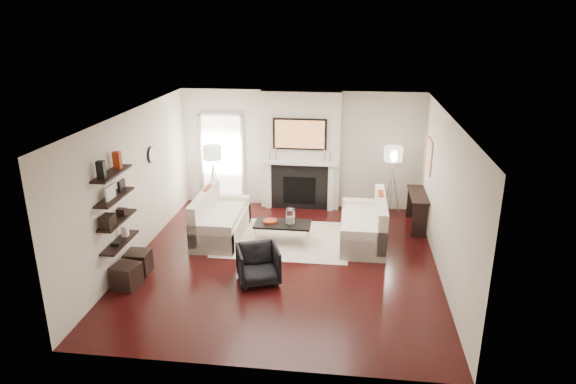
# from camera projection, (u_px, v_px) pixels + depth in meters

# --- Properties ---
(room_envelope) EXTENTS (6.00, 6.00, 6.00)m
(room_envelope) POSITION_uv_depth(u_px,v_px,m) (284.00, 192.00, 8.95)
(room_envelope) COLOR black
(room_envelope) RESTS_ON ground
(chimney_breast) EXTENTS (1.80, 0.25, 2.70)m
(chimney_breast) POSITION_uv_depth(u_px,v_px,m) (300.00, 151.00, 11.64)
(chimney_breast) COLOR silver
(chimney_breast) RESTS_ON floor
(fireplace_surround) EXTENTS (1.30, 0.02, 1.04)m
(fireplace_surround) POSITION_uv_depth(u_px,v_px,m) (299.00, 188.00, 11.79)
(fireplace_surround) COLOR black
(fireplace_surround) RESTS_ON floor
(firebox) EXTENTS (0.75, 0.02, 0.65)m
(firebox) POSITION_uv_depth(u_px,v_px,m) (299.00, 190.00, 11.81)
(firebox) COLOR black
(firebox) RESTS_ON floor
(mantel_pilaster_l) EXTENTS (0.12, 0.08, 1.10)m
(mantel_pilaster_l) POSITION_uv_depth(u_px,v_px,m) (268.00, 185.00, 11.83)
(mantel_pilaster_l) COLOR white
(mantel_pilaster_l) RESTS_ON floor
(mantel_pilaster_r) EXTENTS (0.12, 0.08, 1.10)m
(mantel_pilaster_r) POSITION_uv_depth(u_px,v_px,m) (331.00, 188.00, 11.67)
(mantel_pilaster_r) COLOR white
(mantel_pilaster_r) RESTS_ON floor
(mantel_shelf) EXTENTS (1.70, 0.18, 0.07)m
(mantel_shelf) POSITION_uv_depth(u_px,v_px,m) (299.00, 163.00, 11.54)
(mantel_shelf) COLOR white
(mantel_shelf) RESTS_ON chimney_breast
(tv_body) EXTENTS (1.20, 0.06, 0.70)m
(tv_body) POSITION_uv_depth(u_px,v_px,m) (300.00, 134.00, 11.35)
(tv_body) COLOR black
(tv_body) RESTS_ON chimney_breast
(tv_screen) EXTENTS (1.10, 0.00, 0.62)m
(tv_screen) POSITION_uv_depth(u_px,v_px,m) (300.00, 134.00, 11.32)
(tv_screen) COLOR #BF723F
(tv_screen) RESTS_ON tv_body
(candlestick_l_tall) EXTENTS (0.04, 0.04, 0.30)m
(candlestick_l_tall) POSITION_uv_depth(u_px,v_px,m) (275.00, 154.00, 11.56)
(candlestick_l_tall) COLOR silver
(candlestick_l_tall) RESTS_ON mantel_shelf
(candlestick_l_short) EXTENTS (0.04, 0.04, 0.24)m
(candlestick_l_short) POSITION_uv_depth(u_px,v_px,m) (270.00, 155.00, 11.58)
(candlestick_l_short) COLOR silver
(candlestick_l_short) RESTS_ON mantel_shelf
(candlestick_r_tall) EXTENTS (0.04, 0.04, 0.30)m
(candlestick_r_tall) POSITION_uv_depth(u_px,v_px,m) (324.00, 156.00, 11.43)
(candlestick_r_tall) COLOR silver
(candlestick_r_tall) RESTS_ON mantel_shelf
(candlestick_r_short) EXTENTS (0.04, 0.04, 0.24)m
(candlestick_r_short) POSITION_uv_depth(u_px,v_px,m) (330.00, 157.00, 11.42)
(candlestick_r_short) COLOR silver
(candlestick_r_short) RESTS_ON mantel_shelf
(hallway_panel) EXTENTS (0.90, 0.02, 2.10)m
(hallway_panel) POSITION_uv_depth(u_px,v_px,m) (222.00, 160.00, 12.05)
(hallway_panel) COLOR white
(hallway_panel) RESTS_ON floor
(door_trim_l) EXTENTS (0.06, 0.06, 2.16)m
(door_trim_l) POSITION_uv_depth(u_px,v_px,m) (202.00, 159.00, 12.09)
(door_trim_l) COLOR white
(door_trim_l) RESTS_ON floor
(door_trim_r) EXTENTS (0.06, 0.06, 2.16)m
(door_trim_r) POSITION_uv_depth(u_px,v_px,m) (242.00, 161.00, 11.98)
(door_trim_r) COLOR white
(door_trim_r) RESTS_ON floor
(door_trim_top) EXTENTS (1.02, 0.06, 0.06)m
(door_trim_top) POSITION_uv_depth(u_px,v_px,m) (220.00, 114.00, 11.68)
(door_trim_top) COLOR white
(door_trim_top) RESTS_ON wall_back
(rug) EXTENTS (2.60, 2.00, 0.01)m
(rug) POSITION_uv_depth(u_px,v_px,m) (284.00, 239.00, 10.33)
(rug) COLOR beige
(rug) RESTS_ON floor
(loveseat_left_base) EXTENTS (0.85, 1.80, 0.42)m
(loveseat_left_base) POSITION_uv_depth(u_px,v_px,m) (222.00, 227.00, 10.40)
(loveseat_left_base) COLOR white
(loveseat_left_base) RESTS_ON floor
(loveseat_left_back) EXTENTS (0.18, 1.80, 0.80)m
(loveseat_left_back) POSITION_uv_depth(u_px,v_px,m) (205.00, 212.00, 10.33)
(loveseat_left_back) COLOR white
(loveseat_left_back) RESTS_ON floor
(loveseat_left_arm_n) EXTENTS (0.85, 0.18, 0.60)m
(loveseat_left_arm_n) POSITION_uv_depth(u_px,v_px,m) (211.00, 239.00, 9.61)
(loveseat_left_arm_n) COLOR white
(loveseat_left_arm_n) RESTS_ON floor
(loveseat_left_arm_s) EXTENTS (0.85, 0.18, 0.60)m
(loveseat_left_arm_s) POSITION_uv_depth(u_px,v_px,m) (230.00, 209.00, 11.12)
(loveseat_left_arm_s) COLOR white
(loveseat_left_arm_s) RESTS_ON floor
(loveseat_left_cushion) EXTENTS (0.63, 1.44, 0.10)m
(loveseat_left_cushion) POSITION_uv_depth(u_px,v_px,m) (223.00, 215.00, 10.30)
(loveseat_left_cushion) COLOR white
(loveseat_left_cushion) RESTS_ON loveseat_left_base
(pillow_left_orange) EXTENTS (0.10, 0.42, 0.42)m
(pillow_left_orange) POSITION_uv_depth(u_px,v_px,m) (208.00, 197.00, 10.54)
(pillow_left_orange) COLOR maroon
(pillow_left_orange) RESTS_ON loveseat_left_cushion
(pillow_left_charcoal) EXTENTS (0.10, 0.40, 0.40)m
(pillow_left_charcoal) POSITION_uv_depth(u_px,v_px,m) (200.00, 208.00, 9.99)
(pillow_left_charcoal) COLOR black
(pillow_left_charcoal) RESTS_ON loveseat_left_cushion
(loveseat_right_base) EXTENTS (0.85, 1.80, 0.42)m
(loveseat_right_base) POSITION_uv_depth(u_px,v_px,m) (362.00, 232.00, 10.15)
(loveseat_right_base) COLOR white
(loveseat_right_base) RESTS_ON floor
(loveseat_right_back) EXTENTS (0.18, 1.80, 0.80)m
(loveseat_right_back) POSITION_uv_depth(u_px,v_px,m) (380.00, 218.00, 10.01)
(loveseat_right_back) COLOR white
(loveseat_right_back) RESTS_ON floor
(loveseat_right_arm_n) EXTENTS (0.85, 0.18, 0.60)m
(loveseat_right_arm_n) POSITION_uv_depth(u_px,v_px,m) (363.00, 245.00, 9.37)
(loveseat_right_arm_n) COLOR white
(loveseat_right_arm_n) RESTS_ON floor
(loveseat_right_arm_s) EXTENTS (0.85, 0.18, 0.60)m
(loveseat_right_arm_s) POSITION_uv_depth(u_px,v_px,m) (362.00, 213.00, 10.88)
(loveseat_right_arm_s) COLOR white
(loveseat_right_arm_s) RESTS_ON floor
(loveseat_right_cushion) EXTENTS (0.63, 1.44, 0.10)m
(loveseat_right_cushion) POSITION_uv_depth(u_px,v_px,m) (360.00, 220.00, 10.08)
(loveseat_right_cushion) COLOR white
(loveseat_right_cushion) RESTS_ON loveseat_right_base
(pillow_right_orange) EXTENTS (0.10, 0.42, 0.42)m
(pillow_right_orange) POSITION_uv_depth(u_px,v_px,m) (380.00, 203.00, 10.23)
(pillow_right_orange) COLOR maroon
(pillow_right_orange) RESTS_ON loveseat_right_cushion
(pillow_right_charcoal) EXTENTS (0.10, 0.40, 0.40)m
(pillow_right_charcoal) POSITION_uv_depth(u_px,v_px,m) (382.00, 214.00, 9.67)
(pillow_right_charcoal) COLOR black
(pillow_right_charcoal) RESTS_ON loveseat_right_cushion
(coffee_table) EXTENTS (1.10, 0.55, 0.04)m
(coffee_table) POSITION_uv_depth(u_px,v_px,m) (283.00, 224.00, 10.05)
(coffee_table) COLOR black
(coffee_table) RESTS_ON floor
(coffee_leg_nw) EXTENTS (0.02, 0.02, 0.38)m
(coffee_leg_nw) POSITION_uv_depth(u_px,v_px,m) (256.00, 237.00, 9.97)
(coffee_leg_nw) COLOR silver
(coffee_leg_nw) RESTS_ON floor
(coffee_leg_ne) EXTENTS (0.02, 0.02, 0.38)m
(coffee_leg_ne) POSITION_uv_depth(u_px,v_px,m) (307.00, 240.00, 9.85)
(coffee_leg_ne) COLOR silver
(coffee_leg_ne) RESTS_ON floor
(coffee_leg_sw) EXTENTS (0.02, 0.02, 0.38)m
(coffee_leg_sw) POSITION_uv_depth(u_px,v_px,m) (260.00, 228.00, 10.38)
(coffee_leg_sw) COLOR silver
(coffee_leg_sw) RESTS_ON floor
(coffee_leg_se) EXTENTS (0.02, 0.02, 0.38)m
(coffee_leg_se) POSITION_uv_depth(u_px,v_px,m) (309.00, 231.00, 10.26)
(coffee_leg_se) COLOR silver
(coffee_leg_se) RESTS_ON floor
(hurricane_glass) EXTENTS (0.18, 0.18, 0.31)m
(hurricane_glass) POSITION_uv_depth(u_px,v_px,m) (290.00, 217.00, 9.98)
(hurricane_glass) COLOR white
(hurricane_glass) RESTS_ON coffee_table
(hurricane_candle) EXTENTS (0.11, 0.11, 0.17)m
(hurricane_candle) POSITION_uv_depth(u_px,v_px,m) (290.00, 220.00, 10.00)
(hurricane_candle) COLOR white
(hurricane_candle) RESTS_ON coffee_table
(copper_bowl) EXTENTS (0.28, 0.28, 0.05)m
(copper_bowl) POSITION_uv_depth(u_px,v_px,m) (270.00, 221.00, 10.06)
(copper_bowl) COLOR #C84421
(copper_bowl) RESTS_ON coffee_table
(armchair) EXTENTS (0.84, 0.82, 0.69)m
(armchair) POSITION_uv_depth(u_px,v_px,m) (258.00, 263.00, 8.61)
(armchair) COLOR black
(armchair) RESTS_ON floor
(lamp_left_post) EXTENTS (0.02, 0.02, 1.20)m
(lamp_left_post) POSITION_uv_depth(u_px,v_px,m) (214.00, 190.00, 11.41)
(lamp_left_post) COLOR silver
(lamp_left_post) RESTS_ON floor
(lamp_left_shade) EXTENTS (0.40, 0.40, 0.30)m
(lamp_left_shade) POSITION_uv_depth(u_px,v_px,m) (212.00, 153.00, 11.13)
(lamp_left_shade) COLOR white
(lamp_left_shade) RESTS_ON lamp_left_post
(lamp_left_leg_a) EXTENTS (0.25, 0.02, 1.23)m
(lamp_left_leg_a) POSITION_uv_depth(u_px,v_px,m) (219.00, 190.00, 11.39)
(lamp_left_leg_a) COLOR silver
(lamp_left_leg_a) RESTS_ON floor
(lamp_left_leg_b) EXTENTS (0.14, 0.22, 1.23)m
(lamp_left_leg_b) POSITION_uv_depth(u_px,v_px,m) (213.00, 188.00, 11.50)
(lamp_left_leg_b) COLOR silver
(lamp_left_leg_b) RESTS_ON floor
(lamp_left_leg_c) EXTENTS (0.14, 0.22, 1.23)m
(lamp_left_leg_c) POSITION_uv_depth(u_px,v_px,m) (211.00, 191.00, 11.32)
(lamp_left_leg_c) COLOR silver
(lamp_left_leg_c) RESTS_ON floor
(lamp_right_post) EXTENTS (0.02, 0.02, 1.20)m
(lamp_right_post) POSITION_uv_depth(u_px,v_px,m) (391.00, 191.00, 11.31)
(lamp_right_post) COLOR silver
(lamp_right_post) RESTS_ON floor
(lamp_right_shade) EXTENTS (0.40, 0.40, 0.30)m
(lamp_right_shade) POSITION_uv_depth(u_px,v_px,m) (393.00, 154.00, 11.03)
(lamp_right_shade) COLOR white
(lamp_right_shade) RESTS_ON lamp_right_post
(lamp_right_leg_a) EXTENTS (0.25, 0.02, 1.23)m
(lamp_right_leg_a) POSITION_uv_depth(u_px,v_px,m) (396.00, 191.00, 11.30)
(lamp_right_leg_a) COLOR silver
(lamp_right_leg_a) RESTS_ON floor
(lamp_right_leg_b) EXTENTS (0.14, 0.22, 1.23)m
(lamp_right_leg_b) POSITION_uv_depth(u_px,v_px,m) (388.00, 190.00, 11.41)
(lamp_right_leg_b) COLOR silver
(lamp_right_leg_b) RESTS_ON floor
(lamp_right_leg_c) EXTENTS (0.14, 0.22, 1.23)m
(lamp_right_leg_c) POSITION_uv_depth(u_px,v_px,m) (389.00, 192.00, 11.23)
(lamp_right_leg_c) COLOR silver
(lamp_right_leg_c) RESTS_ON floor
(console_top) EXTENTS (0.35, 1.20, 0.04)m
(console_top) POSITION_uv_depth(u_px,v_px,m) (418.00, 194.00, 10.71)
(console_top) COLOR black
(console_top) RESTS_ON floor
(console_leg_n) EXTENTS (0.30, 0.04, 0.71)m
(console_leg_n) POSITION_uv_depth(u_px,v_px,m) (420.00, 221.00, 10.32)
(console_leg_n) COLOR black
(console_leg_n) RESTS_ON floor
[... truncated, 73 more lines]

